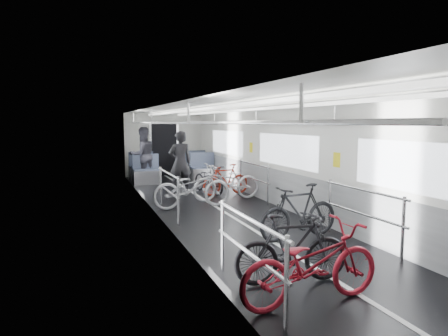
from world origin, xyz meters
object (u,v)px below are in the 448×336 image
Objects in this scene: bike_left_mid at (292,248)px; bike_aisle at (209,179)px; bike_left_far at (192,187)px; bike_right_mid at (227,182)px; bike_left_near at (311,264)px; person_seated at (143,155)px; bike_right_far at (226,180)px; person_standing at (180,163)px; bike_right_near at (299,212)px.

bike_left_mid is 6.76m from bike_aisle.
bike_aisle is at bearing -29.88° from bike_left_far.
bike_left_near is at bearing -14.76° from bike_right_mid.
person_seated is (-0.48, 9.35, 0.50)m from bike_left_mid.
bike_right_far is 0.95× the size of bike_aisle.
bike_left_mid is at bearing 87.84° from person_standing.
bike_left_mid is 6.80m from person_standing.
bike_right_near is 1.12× the size of bike_right_far.
bike_right_far is (0.23, 0.71, -0.05)m from bike_right_mid.
bike_left_far reaches higher than bike_left_mid.
bike_left_mid reaches higher than bike_aisle.
bike_left_mid is 0.80× the size of person_seated.
bike_left_far is 1.29m from bike_right_mid.
person_seated is at bearing -0.23° from bike_left_near.
bike_left_near is 0.61m from bike_left_mid.
person_standing is (0.20, 6.78, 0.45)m from bike_left_mid.
bike_left_near reaches higher than bike_right_far.
bike_left_near is at bearing 75.28° from person_seated.
bike_left_far is at bearing 7.87° from bike_left_mid.
person_seated reaches higher than bike_right_mid.
bike_right_far is at bearing -46.86° from bike_left_far.
bike_right_mid is 1.03× the size of person_standing.
bike_right_near is at bearing 84.67° from person_seated.
bike_left_near is 0.95× the size of bike_right_mid.
bike_right_far is 1.41m from person_standing.
person_seated is at bearing -160.75° from bike_right_mid.
person_seated is at bearing -75.67° from person_standing.
bike_left_far is 1.91m from bike_right_far.
bike_left_far is 1.30× the size of bike_right_far.
bike_left_mid is 2.01m from bike_right_near.
person_standing is (0.29, 7.38, 0.44)m from bike_left_near.
bike_right_mid is at bearing 124.80° from person_standing.
bike_left_far is 1.17× the size of bike_right_near.
bike_right_far is 0.63m from bike_aisle.
bike_right_far is at bearing -4.52° from bike_left_mid.
bike_right_far is 3.73m from person_seated.
bike_right_mid is at bearing -98.57° from bike_aisle.
bike_left_near is 1.18× the size of bike_left_mid.
bike_right_near reaches higher than bike_aisle.
bike_right_mid is 1.23m from bike_aisle.
bike_right_near is (1.08, -3.14, -0.01)m from bike_left_far.
bike_left_mid is at bearing 75.99° from person_seated.
bike_left_near is at bearing 177.44° from bike_left_far.
person_seated is at bearing 4.82° from bike_left_far.
bike_left_far is 4.58m from person_seated.
bike_right_mid is (1.23, 6.05, 0.02)m from bike_left_near.
bike_left_near is 0.94× the size of person_seated.
bike_left_near reaches higher than bike_aisle.
bike_left_near is at bearing -112.67° from bike_aisle.
bike_left_near is 7.37m from bike_aisle.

